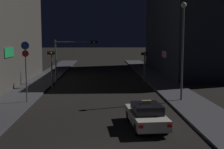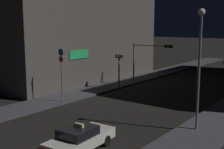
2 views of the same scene
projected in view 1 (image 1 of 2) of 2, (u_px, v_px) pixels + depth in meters
sidewalk_left at (46, 78)px, 38.59m from camera, size 3.38×57.56×0.16m
sidewalk_right at (155, 77)px, 39.10m from camera, size 3.38×57.56×0.16m
building_facade_right at (196, 18)px, 45.81m from camera, size 11.50×25.20×16.41m
taxi at (146, 115)px, 17.46m from camera, size 2.10×4.56×1.62m
traffic_light_overhead at (72, 52)px, 33.86m from camera, size 4.81×0.42×4.98m
traffic_light_left_kerb at (52, 61)px, 31.06m from camera, size 0.80×0.42×3.90m
traffic_light_right_kerb at (145, 60)px, 35.21m from camera, size 0.80×0.42×3.58m
sign_pole_left at (26, 66)px, 23.47m from camera, size 0.63×0.10×4.75m
street_lamp_near_block at (183, 39)px, 24.00m from camera, size 0.44×0.44×7.83m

